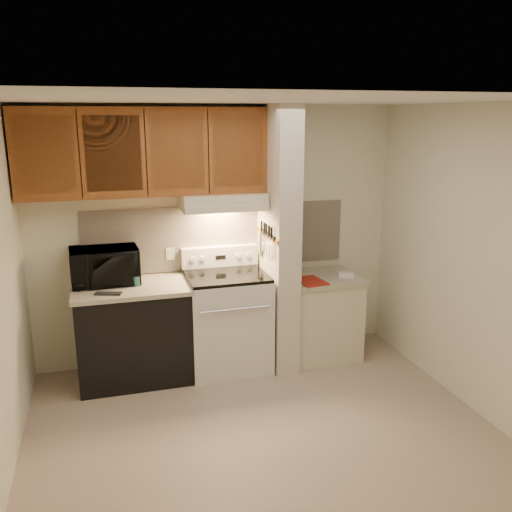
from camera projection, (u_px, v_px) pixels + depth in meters
name	position (u px, v px, depth m)	size (l,w,h in m)	color
floor	(261.00, 429.00, 4.27)	(3.60, 3.60, 0.00)	tan
ceiling	(262.00, 100.00, 3.63)	(3.60, 3.60, 0.00)	white
wall_back	(218.00, 235.00, 5.34)	(3.60, 0.02, 2.50)	silver
wall_right	(472.00, 260.00, 4.43)	(0.02, 3.00, 2.50)	silver
backsplash	(218.00, 237.00, 5.34)	(2.60, 0.02, 0.63)	beige
range_body	(227.00, 322.00, 5.22)	(0.76, 0.65, 0.92)	silver
oven_window	(235.00, 331.00, 4.92)	(0.50, 0.01, 0.30)	black
oven_handle	(236.00, 309.00, 4.83)	(0.02, 0.02, 0.65)	silver
cooktop	(226.00, 275.00, 5.10)	(0.74, 0.64, 0.03)	black
range_backguard	(220.00, 256.00, 5.34)	(0.76, 0.08, 0.20)	silver
range_display	(221.00, 257.00, 5.30)	(0.10, 0.01, 0.04)	black
range_knob_left_outer	(192.00, 259.00, 5.22)	(0.05, 0.05, 0.02)	silver
range_knob_left_inner	(203.00, 259.00, 5.25)	(0.05, 0.05, 0.02)	silver
range_knob_right_inner	(239.00, 256.00, 5.35)	(0.05, 0.05, 0.02)	silver
range_knob_right_outer	(248.00, 255.00, 5.37)	(0.05, 0.05, 0.02)	silver
dishwasher_front	(134.00, 334.00, 5.00)	(1.00, 0.63, 0.87)	black
left_countertop	(131.00, 288.00, 4.89)	(1.04, 0.67, 0.04)	#B4AC93
spoon_rest	(108.00, 294.00, 4.64)	(0.23, 0.07, 0.02)	black
teal_jar	(137.00, 281.00, 4.87)	(0.08, 0.08, 0.09)	#2B645F
outlet	(170.00, 254.00, 5.23)	(0.08, 0.01, 0.12)	beige
microwave	(104.00, 266.00, 4.91)	(0.60, 0.40, 0.33)	black
partition_pillar	(278.00, 240.00, 5.16)	(0.22, 0.70, 2.50)	beige
pillar_trim	(267.00, 235.00, 5.11)	(0.01, 0.70, 0.04)	brown
knife_strip	(268.00, 234.00, 5.06)	(0.02, 0.42, 0.04)	black
knife_blade_a	(272.00, 249.00, 4.92)	(0.01, 0.04, 0.16)	silver
knife_handle_a	(272.00, 232.00, 4.90)	(0.02, 0.02, 0.10)	black
knife_blade_b	(269.00, 248.00, 5.00)	(0.01, 0.04, 0.18)	silver
knife_handle_b	(269.00, 231.00, 4.97)	(0.02, 0.02, 0.10)	black
knife_blade_c	(266.00, 247.00, 5.08)	(0.01, 0.04, 0.20)	silver
knife_handle_c	(266.00, 229.00, 5.05)	(0.02, 0.02, 0.10)	black
knife_blade_d	(263.00, 243.00, 5.17)	(0.01, 0.04, 0.16)	silver
knife_handle_d	(264.00, 228.00, 5.11)	(0.02, 0.02, 0.10)	black
knife_blade_e	(262.00, 242.00, 5.22)	(0.01, 0.04, 0.18)	silver
knife_handle_e	(262.00, 226.00, 5.19)	(0.02, 0.02, 0.10)	black
oven_mitt	(260.00, 243.00, 5.29)	(0.03, 0.09, 0.22)	slate
right_cab_base	(320.00, 318.00, 5.49)	(0.70, 0.60, 0.81)	beige
right_countertop	(322.00, 278.00, 5.39)	(0.74, 0.64, 0.04)	#B4AC93
red_folder	(310.00, 281.00, 5.19)	(0.24, 0.33, 0.01)	maroon
white_box	(346.00, 275.00, 5.34)	(0.15, 0.10, 0.04)	white
range_hood	(222.00, 201.00, 5.04)	(0.78, 0.44, 0.15)	beige
hood_lip	(228.00, 209.00, 4.86)	(0.78, 0.04, 0.06)	beige
upper_cabinets	(144.00, 152.00, 4.79)	(2.18, 0.33, 0.77)	brown
cab_door_a	(44.00, 155.00, 4.42)	(0.46, 0.01, 0.63)	brown
cab_gap_a	(79.00, 154.00, 4.49)	(0.01, 0.01, 0.73)	black
cab_door_b	(113.00, 154.00, 4.56)	(0.46, 0.01, 0.63)	brown
cab_gap_b	(146.00, 153.00, 4.64)	(0.01, 0.01, 0.73)	black
cab_door_c	(178.00, 152.00, 4.71)	(0.46, 0.01, 0.63)	brown
cab_gap_c	(208.00, 152.00, 4.78)	(0.01, 0.01, 0.73)	black
cab_door_d	(238.00, 151.00, 4.86)	(0.46, 0.01, 0.63)	brown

